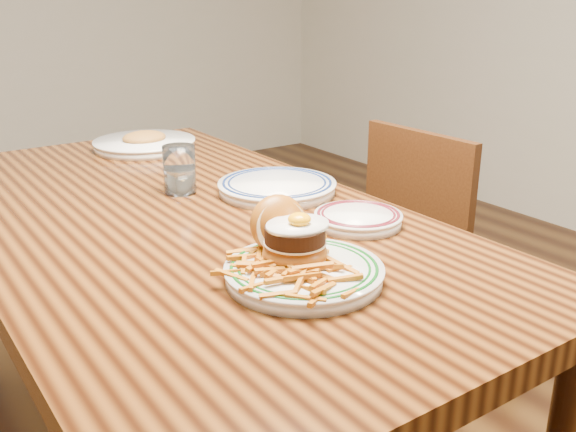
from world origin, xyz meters
TOP-DOWN VIEW (x-y plane):
  - table at (0.00, 0.00)m, footprint 0.85×1.60m
  - chair_right at (0.86, 0.01)m, footprint 0.40×0.40m
  - main_plate at (0.02, -0.42)m, footprint 0.27×0.28m
  - side_plate at (0.27, -0.28)m, footprint 0.18×0.19m
  - rear_plate at (0.25, -0.01)m, footprint 0.28×0.28m
  - water_glass at (0.07, 0.13)m, footprint 0.08×0.08m
  - far_plate at (0.17, 0.59)m, footprint 0.30×0.30m

SIDE VIEW (x-z plane):
  - chair_right at x=0.86m, z-range 0.03..0.87m
  - table at x=0.00m, z-range 0.29..1.04m
  - side_plate at x=0.27m, z-range 0.75..0.78m
  - rear_plate at x=0.25m, z-range 0.75..0.78m
  - far_plate at x=0.17m, z-range 0.74..0.80m
  - main_plate at x=0.02m, z-range 0.72..0.85m
  - water_glass at x=0.07m, z-range 0.74..0.86m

